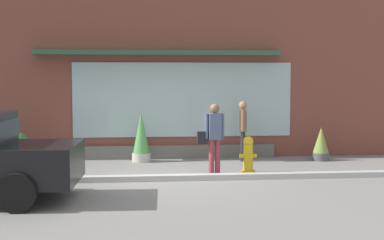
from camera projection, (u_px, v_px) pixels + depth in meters
name	position (u px, v px, depth m)	size (l,w,h in m)	color
ground_plane	(165.00, 179.00, 11.96)	(60.00, 60.00, 0.00)	gray
curb_strip	(166.00, 178.00, 11.76)	(14.00, 0.24, 0.12)	#B2B2AD
storefront	(159.00, 61.00, 14.91)	(14.00, 0.81, 5.39)	brown
fire_hydrant	(248.00, 155.00, 12.67)	(0.40, 0.36, 0.85)	gold
pedestrian_with_handbag	(214.00, 134.00, 12.45)	(0.63, 0.24, 1.60)	#8E333D
pedestrian_passerby	(243.00, 126.00, 14.44)	(0.25, 0.46, 1.57)	#232328
potted_plant_window_left	(321.00, 144.00, 14.56)	(0.46, 0.46, 0.89)	#4C4C51
potted_plant_near_hydrant	(17.00, 147.00, 13.87)	(0.64, 0.64, 0.82)	#B7B2A3
potted_plant_window_right	(141.00, 138.00, 14.32)	(0.48, 0.48, 1.29)	#B7B2A3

